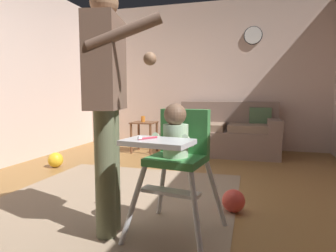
# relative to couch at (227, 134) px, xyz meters

# --- Properties ---
(ground) EXTENTS (6.08, 7.54, 0.10)m
(ground) POSITION_rel_couch_xyz_m (-0.57, -2.48, -0.38)
(ground) COLOR olive
(wall_far) EXTENTS (5.28, 0.06, 2.64)m
(wall_far) POSITION_rel_couch_xyz_m (-0.57, 0.52, 0.98)
(wall_far) COLOR beige
(wall_far) RESTS_ON ground
(area_rug) EXTENTS (2.19, 2.29, 0.01)m
(area_rug) POSITION_rel_couch_xyz_m (-0.82, -2.50, -0.33)
(area_rug) COLOR gray
(area_rug) RESTS_ON ground
(couch) EXTENTS (1.67, 0.86, 0.86)m
(couch) POSITION_rel_couch_xyz_m (0.00, 0.00, 0.00)
(couch) COLOR #7C6458
(couch) RESTS_ON ground
(high_chair) EXTENTS (0.69, 0.79, 0.93)m
(high_chair) POSITION_rel_couch_xyz_m (-0.11, -3.01, 0.30)
(high_chair) COLOR silver
(high_chair) RESTS_ON ground
(adult_standing) EXTENTS (0.58, 0.50, 1.68)m
(adult_standing) POSITION_rel_couch_xyz_m (-0.58, -3.10, 0.62)
(adult_standing) COLOR #61674A
(adult_standing) RESTS_ON ground
(toy_ball) EXTENTS (0.19, 0.19, 0.19)m
(toy_ball) POSITION_rel_couch_xyz_m (0.25, -2.48, -0.24)
(toy_ball) COLOR #D13D33
(toy_ball) RESTS_ON ground
(toy_ball_second) EXTENTS (0.20, 0.20, 0.20)m
(toy_ball_second) POSITION_rel_couch_xyz_m (-2.16, -1.59, -0.23)
(toy_ball_second) COLOR gold
(toy_ball_second) RESTS_ON ground
(side_table) EXTENTS (0.40, 0.40, 0.52)m
(side_table) POSITION_rel_couch_xyz_m (-1.37, -0.27, 0.05)
(side_table) COLOR brown
(side_table) RESTS_ON ground
(sippy_cup) EXTENTS (0.07, 0.07, 0.10)m
(sippy_cup) POSITION_rel_couch_xyz_m (-1.39, -0.27, 0.24)
(sippy_cup) COLOR orange
(sippy_cup) RESTS_ON side_table
(wall_clock) EXTENTS (0.31, 0.04, 0.31)m
(wall_clock) POSITION_rel_couch_xyz_m (0.36, 0.48, 1.67)
(wall_clock) COLOR white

